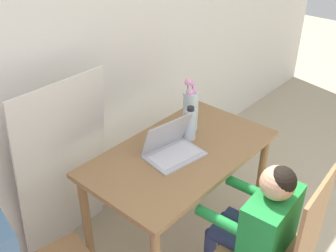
# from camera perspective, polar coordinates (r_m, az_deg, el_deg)

# --- Properties ---
(wall_back) EXTENTS (6.40, 0.05, 2.50)m
(wall_back) POSITION_cam_1_polar(r_m,az_deg,el_deg) (2.37, -13.60, 11.31)
(wall_back) COLOR white
(wall_back) RESTS_ON ground_plane
(dining_table) EXTENTS (1.13, 0.65, 0.72)m
(dining_table) POSITION_cam_1_polar(r_m,az_deg,el_deg) (2.33, 1.87, -5.69)
(dining_table) COLOR olive
(dining_table) RESTS_ON ground_plane
(chair_occupied) EXTENTS (0.42, 0.42, 0.95)m
(chair_occupied) POSITION_cam_1_polar(r_m,az_deg,el_deg) (2.14, 16.05, -16.75)
(chair_occupied) COLOR olive
(chair_occupied) RESTS_ON ground_plane
(person_seated) EXTENTS (0.38, 0.44, 0.95)m
(person_seated) POSITION_cam_1_polar(r_m,az_deg,el_deg) (2.08, 13.24, -13.16)
(person_seated) COLOR #1E8438
(person_seated) RESTS_ON ground_plane
(laptop) EXTENTS (0.35, 0.27, 0.22)m
(laptop) POSITION_cam_1_polar(r_m,az_deg,el_deg) (2.22, 0.49, -3.01)
(laptop) COLOR #B2B2B7
(laptop) RESTS_ON dining_table
(flower_vase) EXTENTS (0.10, 0.10, 0.34)m
(flower_vase) POSITION_cam_1_polar(r_m,az_deg,el_deg) (2.41, 3.28, 2.58)
(flower_vase) COLOR silver
(flower_vase) RESTS_ON dining_table
(water_bottle) EXTENTS (0.07, 0.07, 0.21)m
(water_bottle) POSITION_cam_1_polar(r_m,az_deg,el_deg) (2.34, 3.24, 0.30)
(water_bottle) COLOR silver
(water_bottle) RESTS_ON dining_table
(cardboard_panel) EXTENTS (0.60, 0.18, 1.18)m
(cardboard_panel) POSITION_cam_1_polar(r_m,az_deg,el_deg) (2.43, -14.84, -6.04)
(cardboard_panel) COLOR silver
(cardboard_panel) RESTS_ON ground_plane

